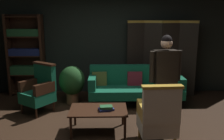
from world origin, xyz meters
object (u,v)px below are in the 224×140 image
book_green_cloth (106,107)px  folding_screen (161,57)px  standing_figure (165,74)px  velvet_couch (135,85)px  bookshelf (26,54)px  armchair_wing_left (39,89)px  armchair_gilt_accent (158,117)px  book_navy_cloth (106,109)px  coffee_table (98,112)px  potted_plant (72,82)px

book_green_cloth → folding_screen: bearing=57.1°
standing_figure → velvet_couch: bearing=105.6°
bookshelf → armchair_wing_left: 1.45m
bookshelf → armchair_gilt_accent: bookshelf is taller
velvet_couch → armchair_wing_left: 2.13m
standing_figure → bookshelf: bearing=146.2°
book_navy_cloth → standing_figure: bearing=9.0°
bookshelf → coffee_table: 2.96m
standing_figure → potted_plant: bearing=143.2°
armchair_wing_left → standing_figure: 2.65m
velvet_couch → book_green_cloth: velvet_couch is taller
bookshelf → book_navy_cloth: 3.07m
velvet_couch → armchair_wing_left: armchair_wing_left is taller
book_green_cloth → standing_figure: bearing=9.0°
bookshelf → standing_figure: bookshelf is taller
bookshelf → armchair_wing_left: (0.61, -1.19, -0.57)m
folding_screen → book_green_cloth: folding_screen is taller
armchair_wing_left → book_navy_cloth: armchair_wing_left is taller
coffee_table → book_navy_cloth: bearing=-20.6°
bookshelf → velvet_couch: bookshelf is taller
book_navy_cloth → armchair_gilt_accent: bearing=-29.8°
armchair_gilt_accent → armchair_wing_left: same height
bookshelf → potted_plant: (1.23, -0.68, -0.54)m
folding_screen → book_navy_cloth: 2.64m
potted_plant → book_navy_cloth: potted_plant is taller
armchair_wing_left → potted_plant: bearing=39.4°
folding_screen → armchair_gilt_accent: (-0.60, -2.63, -0.50)m
coffee_table → book_navy_cloth: (0.14, -0.05, 0.06)m
bookshelf → book_green_cloth: 3.06m
coffee_table → standing_figure: standing_figure is taller
bookshelf → velvet_couch: (2.70, -0.74, -0.60)m
velvet_couch → book_navy_cloth: 1.62m
armchair_wing_left → book_green_cloth: armchair_wing_left is taller
velvet_couch → book_green_cloth: size_ratio=9.87×
coffee_table → standing_figure: 1.35m
folding_screen → potted_plant: bearing=-163.9°
book_green_cloth → armchair_gilt_accent: bearing=-29.8°
bookshelf → armchair_wing_left: size_ratio=1.97×
coffee_table → book_navy_cloth: size_ratio=3.88×
coffee_table → armchair_wing_left: size_ratio=0.96×
armchair_wing_left → book_green_cloth: 1.75m
armchair_wing_left → standing_figure: bearing=-19.4°
bookshelf → armchair_gilt_accent: (2.84, -2.68, -0.57)m
standing_figure → book_green_cloth: bearing=-171.0°
folding_screen → coffee_table: (-1.54, -2.12, -0.61)m
armchair_wing_left → potted_plant: armchair_wing_left is taller
potted_plant → bookshelf: bearing=151.1°
armchair_wing_left → standing_figure: (2.45, -0.86, 0.54)m
armchair_wing_left → book_green_cloth: (1.42, -1.03, -0.01)m
bookshelf → standing_figure: size_ratio=1.20×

